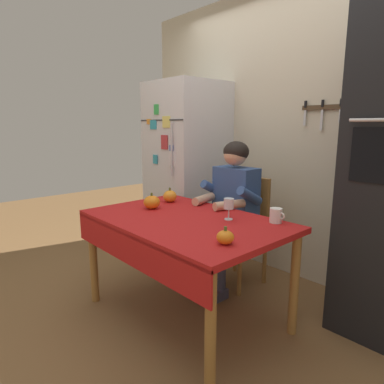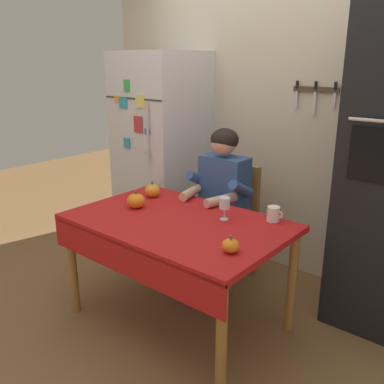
{
  "view_description": "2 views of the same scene",
  "coord_description": "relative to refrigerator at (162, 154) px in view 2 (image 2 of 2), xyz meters",
  "views": [
    {
      "loc": [
        1.69,
        -1.37,
        1.37
      ],
      "look_at": [
        -0.11,
        0.27,
        0.89
      ],
      "focal_mm": 31.3,
      "sensor_mm": 36.0,
      "label": 1
    },
    {
      "loc": [
        1.68,
        -1.77,
        1.72
      ],
      "look_at": [
        -0.02,
        0.27,
        0.88
      ],
      "focal_mm": 39.03,
      "sensor_mm": 36.0,
      "label": 2
    }
  ],
  "objects": [
    {
      "name": "dining_table",
      "position": [
        0.95,
        -0.88,
        -0.24
      ],
      "size": [
        1.4,
        0.9,
        0.74
      ],
      "color": "#9E6B33",
      "rests_on": "ground"
    },
    {
      "name": "pumpkin_small",
      "position": [
        1.49,
        -1.04,
        -0.12
      ],
      "size": [
        0.1,
        0.1,
        0.1
      ],
      "color": "orange",
      "rests_on": "dining_table"
    },
    {
      "name": "back_wall_assembly",
      "position": [
        1.0,
        0.39,
        0.4
      ],
      "size": [
        3.7,
        0.13,
        2.6
      ],
      "color": "beige",
      "rests_on": "ground"
    },
    {
      "name": "chair_behind_person",
      "position": [
        0.85,
        -0.09,
        -0.39
      ],
      "size": [
        0.4,
        0.4,
        0.93
      ],
      "color": "#9E6B33",
      "rests_on": "ground"
    },
    {
      "name": "pumpkin_medium",
      "position": [
        0.49,
        -0.63,
        -0.11
      ],
      "size": [
        0.11,
        0.11,
        0.12
      ],
      "color": "orange",
      "rests_on": "dining_table"
    },
    {
      "name": "ground_plane",
      "position": [
        0.95,
        -0.96,
        -0.9
      ],
      "size": [
        10.0,
        10.0,
        0.0
      ],
      "primitive_type": "plane",
      "color": "brown",
      "rests_on": "ground"
    },
    {
      "name": "coffee_mug",
      "position": [
        1.44,
        -0.49,
        -0.11
      ],
      "size": [
        0.11,
        0.08,
        0.1
      ],
      "color": "white",
      "rests_on": "dining_table"
    },
    {
      "name": "pumpkin_large",
      "position": [
        0.58,
        -0.87,
        -0.11
      ],
      "size": [
        0.13,
        0.13,
        0.12
      ],
      "color": "orange",
      "rests_on": "dining_table"
    },
    {
      "name": "wine_glass",
      "position": [
        1.18,
        -0.67,
        -0.06
      ],
      "size": [
        0.07,
        0.07,
        0.15
      ],
      "color": "white",
      "rests_on": "dining_table"
    },
    {
      "name": "refrigerator",
      "position": [
        0.0,
        0.0,
        0.0
      ],
      "size": [
        0.68,
        0.71,
        1.8
      ],
      "color": "silver",
      "rests_on": "ground"
    },
    {
      "name": "seated_person",
      "position": [
        0.85,
        -0.28,
        -0.16
      ],
      "size": [
        0.47,
        0.55,
        1.25
      ],
      "color": "#38384C",
      "rests_on": "ground"
    }
  ]
}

